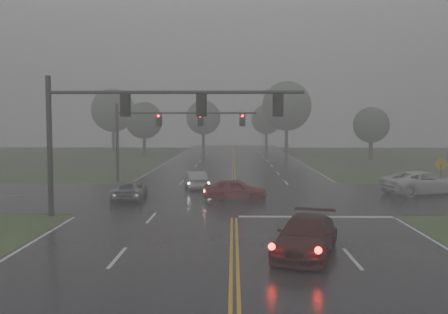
{
  "coord_description": "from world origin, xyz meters",
  "views": [
    {
      "loc": [
        -0.04,
        -12.76,
        5.22
      ],
      "look_at": [
        -0.58,
        16.0,
        3.21
      ],
      "focal_mm": 40.0,
      "sensor_mm": 36.0,
      "label": 1
    }
  ],
  "objects_px": {
    "sedan_silver": "(196,189)",
    "signal_gantry_near": "(128,118)",
    "pickup_white": "(423,195)",
    "signal_gantry_far": "(160,127)",
    "sedan_maroon": "(306,255)",
    "sedan_red": "(235,200)",
    "car_grey": "(130,199)"
  },
  "relations": [
    {
      "from": "sedan_silver",
      "to": "pickup_white",
      "type": "bearing_deg",
      "value": 159.28
    },
    {
      "from": "sedan_maroon",
      "to": "signal_gantry_far",
      "type": "distance_m",
      "value": 26.23
    },
    {
      "from": "sedan_silver",
      "to": "pickup_white",
      "type": "relative_size",
      "value": 0.69
    },
    {
      "from": "signal_gantry_near",
      "to": "signal_gantry_far",
      "type": "xyz_separation_m",
      "value": [
        -0.56,
        16.05,
        -0.66
      ]
    },
    {
      "from": "sedan_maroon",
      "to": "pickup_white",
      "type": "height_order",
      "value": "pickup_white"
    },
    {
      "from": "sedan_red",
      "to": "pickup_white",
      "type": "relative_size",
      "value": 0.7
    },
    {
      "from": "sedan_red",
      "to": "sedan_silver",
      "type": "xyz_separation_m",
      "value": [
        -3.09,
        5.78,
        0.0
      ]
    },
    {
      "from": "sedan_maroon",
      "to": "sedan_red",
      "type": "relative_size",
      "value": 1.22
    },
    {
      "from": "sedan_maroon",
      "to": "car_grey",
      "type": "height_order",
      "value": "sedan_maroon"
    },
    {
      "from": "car_grey",
      "to": "sedan_maroon",
      "type": "bearing_deg",
      "value": 120.6
    },
    {
      "from": "sedan_maroon",
      "to": "signal_gantry_far",
      "type": "bearing_deg",
      "value": 128.24
    },
    {
      "from": "sedan_red",
      "to": "car_grey",
      "type": "height_order",
      "value": "sedan_red"
    },
    {
      "from": "sedan_maroon",
      "to": "signal_gantry_far",
      "type": "xyz_separation_m",
      "value": [
        -9.21,
        24.09,
        4.8
      ]
    },
    {
      "from": "car_grey",
      "to": "signal_gantry_near",
      "type": "distance_m",
      "value": 8.17
    },
    {
      "from": "sedan_maroon",
      "to": "car_grey",
      "type": "distance_m",
      "value": 17.1
    },
    {
      "from": "signal_gantry_near",
      "to": "car_grey",
      "type": "bearing_deg",
      "value": 101.38
    },
    {
      "from": "sedan_red",
      "to": "sedan_silver",
      "type": "distance_m",
      "value": 6.55
    },
    {
      "from": "sedan_silver",
      "to": "sedan_red",
      "type": "bearing_deg",
      "value": 106.89
    },
    {
      "from": "sedan_maroon",
      "to": "signal_gantry_near",
      "type": "bearing_deg",
      "value": 154.42
    },
    {
      "from": "car_grey",
      "to": "pickup_white",
      "type": "xyz_separation_m",
      "value": [
        20.71,
        2.71,
        0.0
      ]
    },
    {
      "from": "pickup_white",
      "to": "signal_gantry_far",
      "type": "bearing_deg",
      "value": 51.84
    },
    {
      "from": "sedan_silver",
      "to": "signal_gantry_near",
      "type": "height_order",
      "value": "signal_gantry_near"
    },
    {
      "from": "sedan_silver",
      "to": "signal_gantry_near",
      "type": "relative_size",
      "value": 0.29
    },
    {
      "from": "pickup_white",
      "to": "signal_gantry_near",
      "type": "xyz_separation_m",
      "value": [
        -19.52,
        -8.66,
        5.46
      ]
    },
    {
      "from": "sedan_silver",
      "to": "signal_gantry_near",
      "type": "distance_m",
      "value": 13.0
    },
    {
      "from": "sedan_silver",
      "to": "car_grey",
      "type": "relative_size",
      "value": 0.92
    },
    {
      "from": "car_grey",
      "to": "signal_gantry_near",
      "type": "relative_size",
      "value": 0.32
    },
    {
      "from": "signal_gantry_near",
      "to": "signal_gantry_far",
      "type": "relative_size",
      "value": 1.15
    },
    {
      "from": "sedan_red",
      "to": "signal_gantry_far",
      "type": "bearing_deg",
      "value": 34.71
    },
    {
      "from": "car_grey",
      "to": "signal_gantry_far",
      "type": "relative_size",
      "value": 0.37
    },
    {
      "from": "car_grey",
      "to": "pickup_white",
      "type": "relative_size",
      "value": 0.75
    },
    {
      "from": "signal_gantry_far",
      "to": "pickup_white",
      "type": "bearing_deg",
      "value": -20.21
    }
  ]
}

